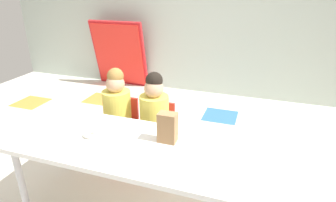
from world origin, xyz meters
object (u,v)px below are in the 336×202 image
Objects in this scene: paper_plate_near_edge at (91,137)px; donut_powdered_on_plate at (91,134)px; folded_activity_table at (119,54)px; paper_plate_center_table at (59,138)px; craft_table at (143,151)px; paper_bag_brown at (168,128)px; seated_child_middle_seat at (155,112)px; seated_child_near_camera at (117,106)px.

donut_powdered_on_plate reaches higher than paper_plate_near_edge.
paper_plate_center_table is (0.91, -2.63, 0.04)m from folded_activity_table.
paper_plate_near_edge is 0.02m from donut_powdered_on_plate.
donut_powdered_on_plate is at bearing -177.50° from craft_table.
paper_bag_brown is (1.67, -2.40, 0.15)m from folded_activity_table.
craft_table is 2.04× the size of seated_child_middle_seat.
seated_child_near_camera is at bearing 82.10° from paper_plate_center_table.
paper_bag_brown is at bearing 16.33° from paper_plate_center_table.
paper_plate_near_edge is 1.65× the size of donut_powdered_on_plate.
paper_bag_brown is at bearing 36.89° from craft_table.
folded_activity_table is (-1.01, 1.93, -0.02)m from seated_child_near_camera.
seated_child_near_camera and seated_child_middle_seat have the same top height.
donut_powdered_on_plate is at bearing -66.17° from folded_activity_table.
craft_table is at bearing -48.81° from seated_child_near_camera.
seated_child_middle_seat is 0.84m from paper_plate_center_table.
donut_powdered_on_plate reaches higher than craft_table.
seated_child_middle_seat is at bearing 121.03° from paper_bag_brown.
paper_plate_near_edge is at bearing -177.50° from craft_table.
paper_bag_brown is 1.22× the size of paper_plate_near_edge.
craft_table is 2.04× the size of seated_child_near_camera.
folded_activity_table is 2.93m from paper_bag_brown.
paper_plate_center_table reaches higher than craft_table.
seated_child_middle_seat is (-0.14, 0.59, 0.02)m from craft_table.
seated_child_near_camera is 0.84× the size of folded_activity_table.
seated_child_middle_seat reaches higher than craft_table.
seated_child_near_camera reaches higher than craft_table.
paper_plate_near_edge is at bearing -66.17° from folded_activity_table.
paper_bag_brown is 1.22× the size of paper_plate_center_table.
paper_plate_near_edge and paper_plate_center_table have the same top height.
craft_table is at bearing 2.50° from paper_plate_near_edge.
folded_activity_table reaches higher than donut_powdered_on_plate.
folded_activity_table reaches higher than paper_plate_near_edge.
donut_powdered_on_plate is at bearing -79.63° from seated_child_near_camera.
donut_powdered_on_plate is (-0.40, -0.02, 0.07)m from craft_table.
seated_child_middle_seat is 0.66m from donut_powdered_on_plate.
donut_powdered_on_plate is (0.21, 0.09, 0.02)m from paper_plate_center_table.
seated_child_near_camera reaches higher than paper_plate_center_table.
seated_child_near_camera is 1.00× the size of seated_child_middle_seat.
paper_bag_brown is at bearing 13.08° from paper_plate_near_edge.
seated_child_near_camera is 0.71m from paper_plate_center_table.
seated_child_near_camera is 2.18m from folded_activity_table.
seated_child_middle_seat is 5.10× the size of paper_plate_center_table.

